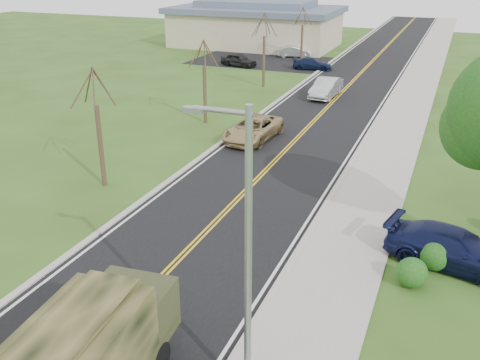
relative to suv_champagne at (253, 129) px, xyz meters
The scene contains 17 objects.
ground 19.92m from the suv_champagne, 82.64° to the right, with size 160.00×160.00×0.00m, color #334717.
road 20.43m from the suv_champagne, 82.83° to the left, with size 8.00×120.00×0.01m, color black.
curb_right 21.35m from the suv_champagne, 71.70° to the left, with size 0.30×120.00×0.12m, color #9E998E.
sidewalk_right 21.96m from the suv_champagne, 67.36° to the left, with size 3.20×120.00×0.10m, color #9E998E.
curb_left 20.34m from the suv_champagne, 94.51° to the left, with size 0.30×120.00×0.10m, color #9E998E.
street_light 21.88m from the suv_champagne, 69.79° to the right, with size 1.65×0.22×8.00m.
bare_tree_a 10.87m from the suv_champagne, 114.57° to the right, with size 1.93×2.26×6.08m.
bare_tree_b 5.29m from the suv_champagne, 153.07° to the left, with size 1.83×2.14×5.73m.
bare_tree_c 15.08m from the suv_champagne, 107.34° to the left, with size 2.04×2.39×6.42m.
bare_tree_d 26.70m from the suv_champagne, 99.62° to the left, with size 1.88×2.20×5.91m.
commercial_building 38.69m from the suv_champagne, 110.34° to the left, with size 25.50×21.50×5.65m.
suv_champagne is the anchor object (origin of this frame).
sedan_silver 12.75m from the suv_champagne, 82.62° to the left, with size 1.65×4.73×1.56m, color silver.
pickup_navy 16.71m from the suv_champagne, 42.36° to the right, with size 2.06×5.06×1.47m, color #10153B.
lot_car_dark 24.46m from the suv_champagne, 114.46° to the left, with size 1.58×3.94×1.34m, color black.
lot_car_silver 30.47m from the suv_champagne, 101.91° to the left, with size 1.35×3.87×1.28m, color #AEADB2.
lot_car_navy 23.66m from the suv_champagne, 95.94° to the left, with size 1.63×4.02×1.17m, color #0E1835.
Camera 1 is at (8.95, -10.71, 10.89)m, focal length 40.00 mm.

